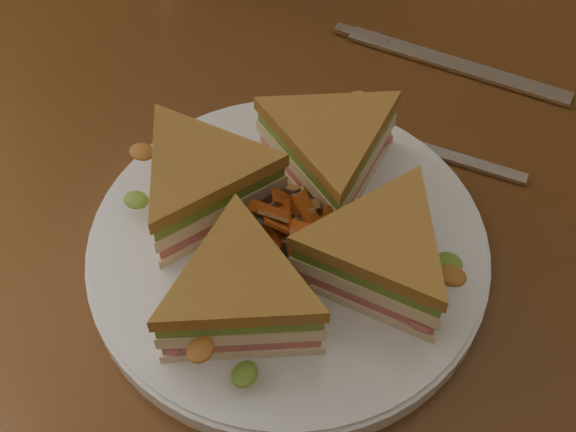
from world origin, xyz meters
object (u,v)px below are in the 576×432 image
Objects in this scene: sandwich_wedges at (288,220)px; spoon at (361,128)px; plate at (288,251)px; table at (321,263)px; knife at (441,61)px.

sandwich_wedges is 1.49× the size of spoon.
spoon is at bearing 97.88° from plate.
plate is at bearing -82.13° from table.
spoon is at bearing 97.89° from table.
knife is (0.01, 0.18, 0.10)m from table.
spoon is at bearing -107.56° from knife.
sandwich_wedges reaches higher than table.
plate reaches higher than knife.
plate is 0.24m from knife.
table is 0.21m from knife.
table is at bearing 97.87° from sandwich_wedges.
sandwich_wedges is at bearing -92.84° from spoon.
sandwich_wedges is at bearing 0.00° from plate.
knife is at bearing 87.44° from table.
plate reaches higher than table.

